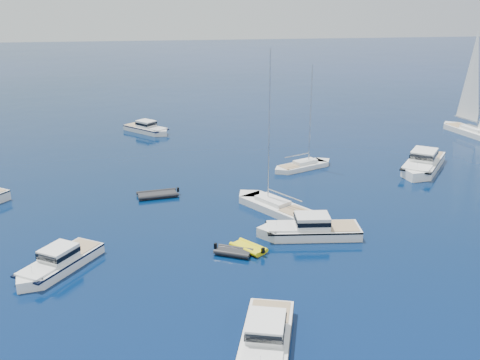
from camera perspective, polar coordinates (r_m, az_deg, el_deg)
The scene contains 11 objects.
motor_cruiser_near at distance 35.77m, azimuth 2.54°, elevation -16.44°, with size 2.91×9.50×2.49m, color white, non-canonical shape.
motor_cruiser_left at distance 46.53m, azimuth -17.52°, elevation -8.44°, with size 2.66×8.69×2.28m, color white, non-canonical shape.
motor_cruiser_centre at distance 50.26m, azimuth 6.88°, elevation -5.54°, with size 2.93×9.57×2.51m, color silver, non-canonical shape.
motor_cruiser_distant at distance 70.71m, azimuth 17.60°, elevation 0.99°, with size 3.46×11.30×2.97m, color white, non-canonical shape.
motor_cruiser_horizon at distance 85.61m, azimuth -9.17°, elevation 4.69°, with size 2.58×8.43×2.21m, color silver, non-canonical shape.
sailboat_mid_r at distance 55.46m, azimuth 3.54°, elevation -3.03°, with size 2.79×10.75×15.80m, color white, non-canonical shape.
sailboat_centre at distance 68.25m, azimuth 6.24°, elevation 1.16°, with size 2.22×8.54×12.56m, color silver, non-canonical shape.
sailboat_sails_r at distance 89.85m, azimuth 21.84°, elevation 4.24°, with size 2.98×11.48×16.87m, color white, non-canonical shape.
tender_yellow at distance 47.38m, azimuth 0.84°, elevation -6.97°, with size 1.79×3.18×0.95m, color yellow, non-canonical shape.
tender_grey_near at distance 46.71m, azimuth -0.65°, elevation -7.38°, with size 1.75×3.10×0.95m, color black, non-canonical shape.
tender_grey_far at distance 59.52m, azimuth -8.18°, elevation -1.63°, with size 2.30×4.30×0.95m, color black, non-canonical shape.
Camera 1 is at (-2.14, -26.64, 20.69)m, focal length 43.08 mm.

